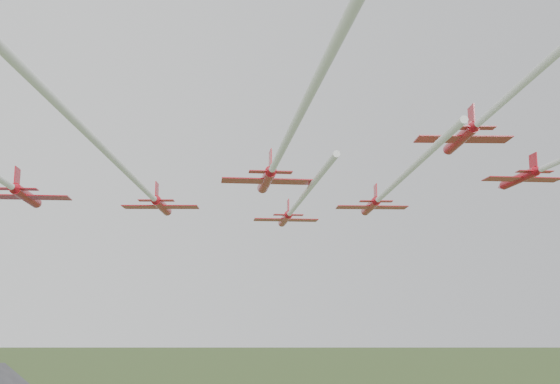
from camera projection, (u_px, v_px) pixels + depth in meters
name	position (u px, v px, depth m)	size (l,w,h in m)	color
jet_lead	(293.00, 209.00, 89.80)	(17.78, 44.38, 2.70)	red
jet_row2_left	(134.00, 179.00, 68.28)	(28.75, 59.47, 2.71)	red
jet_row2_right	(385.00, 193.00, 77.23)	(19.13, 41.46, 2.59)	red
jet_row3_mid	(287.00, 139.00, 57.17)	(24.03, 64.73, 2.88)	red
jet_row4_right	(497.00, 106.00, 51.57)	(19.42, 41.22, 2.44)	red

